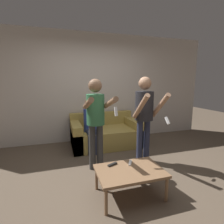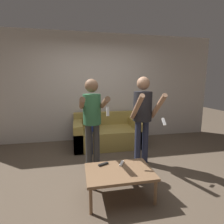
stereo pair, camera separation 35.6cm
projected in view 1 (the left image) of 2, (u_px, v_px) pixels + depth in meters
name	position (u px, v px, depth m)	size (l,w,h in m)	color
ground_plane	(115.00, 176.00, 2.83)	(14.00, 14.00, 0.00)	brown
wall_back	(91.00, 88.00, 4.43)	(6.40, 0.06, 2.70)	beige
couch	(105.00, 134.00, 4.20)	(1.59, 0.96, 0.74)	#AD9347
person_standing_left	(96.00, 115.00, 2.90)	(0.42, 0.75, 1.56)	#383838
person_standing_right	(145.00, 111.00, 3.17)	(0.45, 0.67, 1.60)	#282D47
person_seated	(91.00, 122.00, 3.80)	(0.29, 0.52, 1.17)	#282D47
coffee_table	(130.00, 172.00, 2.31)	(0.87, 0.59, 0.37)	#846042
remote_near	(130.00, 163.00, 2.47)	(0.10, 0.15, 0.02)	white
remote_far	(112.00, 164.00, 2.42)	(0.15, 0.09, 0.02)	black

